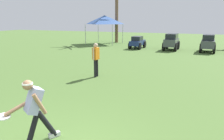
% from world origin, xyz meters
% --- Properties ---
extents(frisbee_thrower, '(0.78, 0.90, 1.43)m').
position_xyz_m(frisbee_thrower, '(-0.44, 0.72, 0.80)').
color(frisbee_thrower, black).
rests_on(frisbee_thrower, ground_plane).
extents(frisbee_in_flight, '(0.36, 0.36, 0.07)m').
position_xyz_m(frisbee_in_flight, '(-0.90, 0.33, 0.69)').
color(frisbee_in_flight, white).
extents(teammate_midfield, '(0.22, 0.50, 1.56)m').
position_xyz_m(teammate_midfield, '(-1.75, 6.20, 0.94)').
color(teammate_midfield, black).
rests_on(teammate_midfield, ground_plane).
extents(parked_car_slot_a, '(1.14, 2.22, 1.10)m').
position_xyz_m(parked_car_slot_a, '(-2.81, 16.73, 0.56)').
color(parked_car_slot_a, navy).
rests_on(parked_car_slot_a, ground_plane).
extents(parked_car_slot_b, '(1.23, 2.38, 1.40)m').
position_xyz_m(parked_car_slot_b, '(0.20, 16.87, 0.74)').
color(parked_car_slot_b, '#474C51').
rests_on(parked_car_slot_b, ground_plane).
extents(parked_car_slot_c, '(1.22, 2.38, 1.40)m').
position_xyz_m(parked_car_slot_c, '(3.11, 16.82, 0.74)').
color(parked_car_slot_c, '#474C51').
rests_on(parked_car_slot_c, ground_plane).
extents(palm_tree_far_left, '(3.36, 3.35, 6.57)m').
position_xyz_m(palm_tree_far_left, '(-6.47, 20.84, 3.91)').
color(palm_tree_far_left, brown).
rests_on(palm_tree_far_left, ground_plane).
extents(event_tent, '(3.21, 3.21, 3.02)m').
position_xyz_m(event_tent, '(-7.22, 19.21, 2.56)').
color(event_tent, '#B2B5BA').
rests_on(event_tent, ground_plane).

